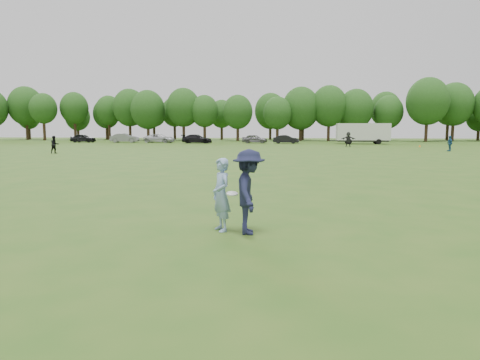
{
  "coord_description": "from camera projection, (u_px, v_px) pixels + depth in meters",
  "views": [
    {
      "loc": [
        1.05,
        -10.15,
        2.39
      ],
      "look_at": [
        -0.22,
        0.48,
        1.1
      ],
      "focal_mm": 32.0,
      "sensor_mm": 36.0,
      "label": 1
    }
  ],
  "objects": [
    {
      "name": "car_a",
      "position": [
        83.0,
        138.0,
        74.24
      ],
      "size": [
        4.32,
        1.84,
        1.46
      ],
      "primitive_type": "imported",
      "rotation": [
        0.0,
        0.0,
        1.54
      ],
      "color": "black",
      "rests_on": "ground"
    },
    {
      "name": "field_cone",
      "position": [
        420.0,
        146.0,
        55.88
      ],
      "size": [
        0.28,
        0.28,
        0.3
      ],
      "primitive_type": "cone",
      "color": "orange",
      "rests_on": "ground"
    },
    {
      "name": "car_e",
      "position": [
        255.0,
        139.0,
        70.56
      ],
      "size": [
        4.29,
        2.0,
        1.42
      ],
      "primitive_type": "imported",
      "rotation": [
        0.0,
        0.0,
        1.49
      ],
      "color": "slate",
      "rests_on": "ground"
    },
    {
      "name": "player_far_b",
      "position": [
        450.0,
        143.0,
        45.35
      ],
      "size": [
        0.52,
        1.01,
        1.65
      ],
      "primitive_type": "imported",
      "rotation": [
        0.0,
        0.0,
        -1.44
      ],
      "color": "#21517C",
      "rests_on": "ground"
    },
    {
      "name": "ground",
      "position": [
        247.0,
        227.0,
        10.42
      ],
      "size": [
        200.0,
        200.0,
        0.0
      ],
      "primitive_type": "plane",
      "color": "#2B5417",
      "rests_on": "ground"
    },
    {
      "name": "defender",
      "position": [
        249.0,
        192.0,
        9.67
      ],
      "size": [
        0.86,
        1.32,
        1.93
      ],
      "primitive_type": "imported",
      "rotation": [
        0.0,
        0.0,
        1.69
      ],
      "color": "#1A1E3B",
      "rests_on": "ground"
    },
    {
      "name": "player_far_d",
      "position": [
        348.0,
        139.0,
        56.76
      ],
      "size": [
        1.86,
        0.71,
        1.97
      ],
      "primitive_type": "imported",
      "rotation": [
        0.0,
        0.0,
        -0.07
      ],
      "color": "#2A2A2A",
      "rests_on": "ground"
    },
    {
      "name": "car_d",
      "position": [
        197.0,
        139.0,
        70.01
      ],
      "size": [
        4.99,
        2.12,
        1.44
      ],
      "primitive_type": "imported",
      "rotation": [
        0.0,
        0.0,
        1.55
      ],
      "color": "black",
      "rests_on": "ground"
    },
    {
      "name": "cargo_trailer",
      "position": [
        363.0,
        133.0,
        66.53
      ],
      "size": [
        9.0,
        2.75,
        3.2
      ],
      "color": "silver",
      "rests_on": "ground"
    },
    {
      "name": "car_b",
      "position": [
        125.0,
        138.0,
        72.86
      ],
      "size": [
        4.91,
        2.12,
        1.57
      ],
      "primitive_type": "imported",
      "rotation": [
        0.0,
        0.0,
        1.67
      ],
      "color": "slate",
      "rests_on": "ground"
    },
    {
      "name": "disc_in_play",
      "position": [
        232.0,
        194.0,
        9.74
      ],
      "size": [
        0.28,
        0.28,
        0.09
      ],
      "color": "white",
      "rests_on": "ground"
    },
    {
      "name": "treeline",
      "position": [
        300.0,
        109.0,
        85.14
      ],
      "size": [
        130.35,
        18.39,
        11.74
      ],
      "color": "#332114",
      "rests_on": "ground"
    },
    {
      "name": "player_far_a",
      "position": [
        55.0,
        145.0,
        41.18
      ],
      "size": [
        1.02,
        1.05,
        1.7
      ],
      "primitive_type": "imported",
      "rotation": [
        0.0,
        0.0,
        0.92
      ],
      "color": "black",
      "rests_on": "ground"
    },
    {
      "name": "car_c",
      "position": [
        160.0,
        138.0,
        72.73
      ],
      "size": [
        5.51,
        3.01,
        1.46
      ],
      "primitive_type": "imported",
      "rotation": [
        0.0,
        0.0,
        1.46
      ],
      "color": "silver",
      "rests_on": "ground"
    },
    {
      "name": "thrower",
      "position": [
        221.0,
        195.0,
        9.96
      ],
      "size": [
        0.68,
        0.75,
        1.71
      ],
      "primitive_type": "imported",
      "rotation": [
        0.0,
        0.0,
        -1.01
      ],
      "color": "#85A4CE",
      "rests_on": "ground"
    },
    {
      "name": "car_f",
      "position": [
        286.0,
        139.0,
        68.59
      ],
      "size": [
        4.22,
        1.81,
        1.35
      ],
      "primitive_type": "imported",
      "rotation": [
        0.0,
        0.0,
        1.48
      ],
      "color": "black",
      "rests_on": "ground"
    }
  ]
}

